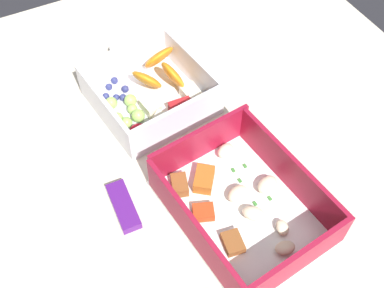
{
  "coord_description": "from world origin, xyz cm",
  "views": [
    {
      "loc": [
        -34.84,
        17.89,
        54.01
      ],
      "look_at": [
        -1.22,
        0.48,
        4.0
      ],
      "focal_mm": 43.97,
      "sensor_mm": 36.0,
      "label": 1
    }
  ],
  "objects_px": {
    "fruit_bowl": "(152,93)",
    "paper_cup_liner": "(122,51)",
    "pasta_container": "(240,203)",
    "candy_bar": "(123,206)"
  },
  "relations": [
    {
      "from": "pasta_container",
      "to": "candy_bar",
      "type": "relative_size",
      "value": 3.1
    },
    {
      "from": "pasta_container",
      "to": "paper_cup_liner",
      "type": "height_order",
      "value": "pasta_container"
    },
    {
      "from": "pasta_container",
      "to": "candy_bar",
      "type": "distance_m",
      "value": 0.14
    },
    {
      "from": "pasta_container",
      "to": "paper_cup_liner",
      "type": "bearing_deg",
      "value": -2.83
    },
    {
      "from": "fruit_bowl",
      "to": "pasta_container",
      "type": "bearing_deg",
      "value": -174.9
    },
    {
      "from": "fruit_bowl",
      "to": "paper_cup_liner",
      "type": "bearing_deg",
      "value": 0.93
    },
    {
      "from": "pasta_container",
      "to": "paper_cup_liner",
      "type": "xyz_separation_m",
      "value": [
        0.33,
        0.02,
        -0.01
      ]
    },
    {
      "from": "candy_bar",
      "to": "paper_cup_liner",
      "type": "height_order",
      "value": "paper_cup_liner"
    },
    {
      "from": "fruit_bowl",
      "to": "paper_cup_liner",
      "type": "distance_m",
      "value": 0.12
    },
    {
      "from": "fruit_bowl",
      "to": "candy_bar",
      "type": "relative_size",
      "value": 2.45
    }
  ]
}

